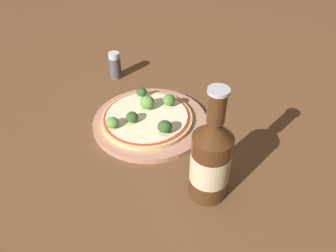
% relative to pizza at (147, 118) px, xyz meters
% --- Properties ---
extents(ground_plane, '(3.00, 3.00, 0.00)m').
position_rel_pizza_xyz_m(ground_plane, '(-0.01, 0.02, -0.02)').
color(ground_plane, brown).
extents(plate, '(0.27, 0.27, 0.01)m').
position_rel_pizza_xyz_m(plate, '(0.01, 0.00, -0.01)').
color(plate, tan).
rests_on(plate, ground_plane).
extents(pizza, '(0.22, 0.22, 0.01)m').
position_rel_pizza_xyz_m(pizza, '(0.00, 0.00, 0.00)').
color(pizza, tan).
rests_on(pizza, plate).
extents(broccoli_floret_0, '(0.03, 0.03, 0.03)m').
position_rel_pizza_xyz_m(broccoli_floret_0, '(-0.02, -0.04, 0.02)').
color(broccoli_floret_0, '#7A9E5B').
rests_on(broccoli_floret_0, pizza).
extents(broccoli_floret_1, '(0.03, 0.03, 0.03)m').
position_rel_pizza_xyz_m(broccoli_floret_1, '(0.03, 0.06, 0.02)').
color(broccoli_floret_1, '#7A9E5B').
rests_on(broccoli_floret_1, pizza).
extents(broccoli_floret_2, '(0.03, 0.03, 0.02)m').
position_rel_pizza_xyz_m(broccoli_floret_2, '(-0.05, -0.07, 0.02)').
color(broccoli_floret_2, '#7A9E5B').
rests_on(broccoli_floret_2, pizza).
extents(broccoli_floret_3, '(0.03, 0.03, 0.03)m').
position_rel_pizza_xyz_m(broccoli_floret_3, '(-0.01, 0.02, 0.02)').
color(broccoli_floret_3, '#7A9E5B').
rests_on(broccoli_floret_3, pizza).
extents(broccoli_floret_4, '(0.03, 0.03, 0.02)m').
position_rel_pizza_xyz_m(broccoli_floret_4, '(-0.05, 0.06, 0.02)').
color(broccoli_floret_4, '#7A9E5B').
rests_on(broccoli_floret_4, pizza).
extents(broccoli_floret_5, '(0.03, 0.03, 0.03)m').
position_rel_pizza_xyz_m(broccoli_floret_5, '(0.07, -0.04, 0.02)').
color(broccoli_floret_5, '#7A9E5B').
rests_on(broccoli_floret_5, pizza).
extents(beer_bottle, '(0.07, 0.07, 0.23)m').
position_rel_pizza_xyz_m(beer_bottle, '(0.20, -0.13, 0.07)').
color(beer_bottle, '#472814').
rests_on(beer_bottle, ground_plane).
extents(pepper_shaker, '(0.03, 0.03, 0.08)m').
position_rel_pizza_xyz_m(pepper_shaker, '(-0.19, 0.15, 0.02)').
color(pepper_shaker, '#4C4C51').
rests_on(pepper_shaker, ground_plane).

